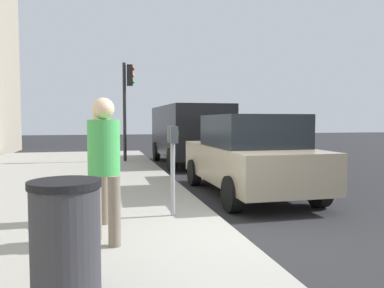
{
  "coord_description": "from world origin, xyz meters",
  "views": [
    {
      "loc": [
        -4.73,
        1.77,
        1.65
      ],
      "look_at": [
        1.16,
        0.36,
        1.27
      ],
      "focal_mm": 35.11,
      "sensor_mm": 36.0,
      "label": 1
    }
  ],
  "objects_px": {
    "pedestrian_at_meter": "(102,155)",
    "parked_sedan_near": "(249,155)",
    "parking_meter": "(173,151)",
    "trash_bin": "(66,241)",
    "traffic_signal": "(127,95)",
    "pedestrian_bystander": "(104,158)",
    "parked_van_far": "(188,131)"
  },
  "relations": [
    {
      "from": "traffic_signal",
      "to": "trash_bin",
      "type": "distance_m",
      "value": 11.05
    },
    {
      "from": "parking_meter",
      "to": "parked_van_far",
      "type": "height_order",
      "value": "parked_van_far"
    },
    {
      "from": "pedestrian_at_meter",
      "to": "parked_sedan_near",
      "type": "height_order",
      "value": "pedestrian_at_meter"
    },
    {
      "from": "pedestrian_at_meter",
      "to": "traffic_signal",
      "type": "distance_m",
      "value": 8.49
    },
    {
      "from": "pedestrian_bystander",
      "to": "trash_bin",
      "type": "xyz_separation_m",
      "value": [
        -1.46,
        0.32,
        -0.54
      ]
    },
    {
      "from": "parked_sedan_near",
      "to": "trash_bin",
      "type": "height_order",
      "value": "parked_sedan_near"
    },
    {
      "from": "parking_meter",
      "to": "parked_sedan_near",
      "type": "bearing_deg",
      "value": -46.83
    },
    {
      "from": "pedestrian_at_meter",
      "to": "pedestrian_bystander",
      "type": "xyz_separation_m",
      "value": [
        -1.04,
        -0.03,
        0.06
      ]
    },
    {
      "from": "pedestrian_at_meter",
      "to": "trash_bin",
      "type": "xyz_separation_m",
      "value": [
        -2.5,
        0.29,
        -0.48
      ]
    },
    {
      "from": "parked_van_far",
      "to": "traffic_signal",
      "type": "distance_m",
      "value": 2.6
    },
    {
      "from": "pedestrian_at_meter",
      "to": "trash_bin",
      "type": "relative_size",
      "value": 1.68
    },
    {
      "from": "parked_van_far",
      "to": "traffic_signal",
      "type": "relative_size",
      "value": 1.45
    },
    {
      "from": "parking_meter",
      "to": "trash_bin",
      "type": "distance_m",
      "value": 2.95
    },
    {
      "from": "parking_meter",
      "to": "parked_sedan_near",
      "type": "height_order",
      "value": "parked_sedan_near"
    },
    {
      "from": "pedestrian_bystander",
      "to": "traffic_signal",
      "type": "relative_size",
      "value": 0.49
    },
    {
      "from": "pedestrian_at_meter",
      "to": "parked_van_far",
      "type": "bearing_deg",
      "value": 61.91
    },
    {
      "from": "parking_meter",
      "to": "traffic_signal",
      "type": "bearing_deg",
      "value": 1.14
    },
    {
      "from": "traffic_signal",
      "to": "trash_bin",
      "type": "relative_size",
      "value": 3.56
    },
    {
      "from": "pedestrian_bystander",
      "to": "trash_bin",
      "type": "relative_size",
      "value": 1.76
    },
    {
      "from": "parked_sedan_near",
      "to": "traffic_signal",
      "type": "bearing_deg",
      "value": 19.32
    },
    {
      "from": "pedestrian_bystander",
      "to": "parked_van_far",
      "type": "bearing_deg",
      "value": 35.72
    },
    {
      "from": "parked_sedan_near",
      "to": "parked_van_far",
      "type": "relative_size",
      "value": 0.84
    },
    {
      "from": "pedestrian_bystander",
      "to": "parked_sedan_near",
      "type": "distance_m",
      "value": 4.35
    },
    {
      "from": "pedestrian_at_meter",
      "to": "parked_van_far",
      "type": "height_order",
      "value": "parked_van_far"
    },
    {
      "from": "parked_sedan_near",
      "to": "traffic_signal",
      "type": "relative_size",
      "value": 1.22
    },
    {
      "from": "parking_meter",
      "to": "pedestrian_at_meter",
      "type": "height_order",
      "value": "pedestrian_at_meter"
    },
    {
      "from": "parked_sedan_near",
      "to": "parked_van_far",
      "type": "bearing_deg",
      "value": 0.0
    },
    {
      "from": "parking_meter",
      "to": "traffic_signal",
      "type": "distance_m",
      "value": 8.38
    },
    {
      "from": "parked_van_far",
      "to": "trash_bin",
      "type": "xyz_separation_m",
      "value": [
        -10.48,
        3.42,
        -0.6
      ]
    },
    {
      "from": "parked_van_far",
      "to": "pedestrian_at_meter",
      "type": "bearing_deg",
      "value": 158.56
    },
    {
      "from": "parking_meter",
      "to": "pedestrian_bystander",
      "type": "relative_size",
      "value": 0.8
    },
    {
      "from": "pedestrian_bystander",
      "to": "parked_van_far",
      "type": "height_order",
      "value": "parked_van_far"
    }
  ]
}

